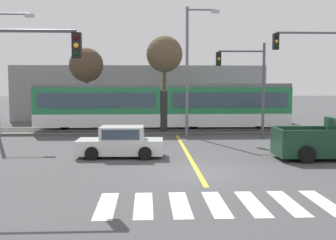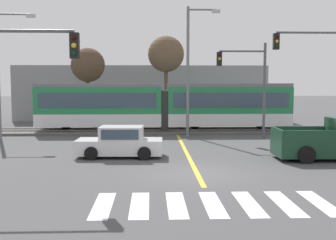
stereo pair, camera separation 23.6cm
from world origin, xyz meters
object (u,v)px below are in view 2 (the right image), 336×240
sedan_crossing (120,143)px  street_lamp_centre (191,64)px  traffic_light_mid_right (322,67)px  bare_tree_east (166,55)px  street_lamp_west (2,66)px  pickup_truck (335,142)px  traffic_light_near_left (11,76)px  traffic_light_far_right (249,77)px  light_rail_tram (164,105)px  bare_tree_west (88,66)px

sedan_crossing → street_lamp_centre: size_ratio=0.49×
traffic_light_mid_right → bare_tree_east: size_ratio=0.90×
sedan_crossing → street_lamp_centre: bearing=61.7°
street_lamp_west → bare_tree_east: 13.41m
traffic_light_mid_right → street_lamp_west: (-19.32, 4.33, 0.21)m
sedan_crossing → traffic_light_mid_right: size_ratio=0.63×
street_lamp_centre → pickup_truck: bearing=-55.9°
pickup_truck → street_lamp_centre: 11.54m
traffic_light_near_left → street_lamp_centre: 15.50m
sedan_crossing → pickup_truck: 10.34m
traffic_light_far_right → street_lamp_west: bearing=178.3°
sedan_crossing → street_lamp_west: size_ratio=0.52×
sedan_crossing → traffic_light_mid_right: (11.20, 2.91, 3.83)m
bare_tree_east → sedan_crossing: bearing=-100.6°
light_rail_tram → pickup_truck: (7.78, -11.49, -1.21)m
light_rail_tram → bare_tree_east: (0.30, 4.52, 3.94)m
traffic_light_mid_right → bare_tree_west: size_ratio=1.04×
street_lamp_centre → bare_tree_west: (-7.88, 6.59, 0.11)m
traffic_light_mid_right → street_lamp_centre: 8.55m
street_lamp_west → street_lamp_centre: size_ratio=0.95×
traffic_light_near_left → bare_tree_west: size_ratio=0.90×
sedan_crossing → street_lamp_centre: 9.87m
pickup_truck → street_lamp_west: street_lamp_west is taller
traffic_light_far_right → traffic_light_mid_right: traffic_light_mid_right is taller
traffic_light_far_right → bare_tree_east: 9.84m
light_rail_tram → traffic_light_mid_right: traffic_light_mid_right is taller
bare_tree_west → traffic_light_far_right: bearing=-33.5°
sedan_crossing → street_lamp_centre: (4.23, 7.85, 4.25)m
street_lamp_centre → bare_tree_east: bearing=101.4°
light_rail_tram → sedan_crossing: size_ratio=4.34×
traffic_light_far_right → street_lamp_west: 16.08m
bare_tree_west → sedan_crossing: bearing=-75.8°
pickup_truck → traffic_light_near_left: (-13.64, -4.53, 3.05)m
pickup_truck → bare_tree_west: 21.28m
street_lamp_west → street_lamp_centre: bearing=2.8°
pickup_truck → traffic_light_near_left: size_ratio=0.92×
light_rail_tram → sedan_crossing: 10.78m
traffic_light_mid_right → street_lamp_centre: bearing=144.6°
street_lamp_centre → light_rail_tram: bearing=124.1°
street_lamp_centre → bare_tree_west: size_ratio=1.34×
sedan_crossing → traffic_light_near_left: size_ratio=0.73×
sedan_crossing → traffic_light_far_right: (7.93, 6.76, 3.34)m
street_lamp_west → bare_tree_east: size_ratio=1.09×
street_lamp_centre → traffic_light_far_right: bearing=-16.4°
sedan_crossing → traffic_light_near_left: traffic_light_near_left is taller
pickup_truck → bare_tree_east: bare_tree_east is taller
light_rail_tram → pickup_truck: 13.92m
sedan_crossing → traffic_light_near_left: bearing=-120.9°
sedan_crossing → street_lamp_west: 11.61m
traffic_light_far_right → bare_tree_west: size_ratio=0.96×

